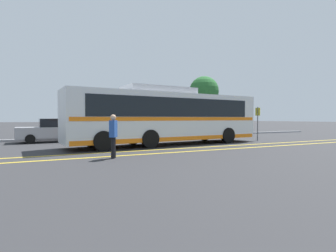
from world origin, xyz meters
TOP-DOWN VIEW (x-y plane):
  - ground_plane at (0.00, 0.00)m, footprint 220.00×220.00m
  - lane_strip_0 at (-1.13, -2.61)m, footprint 32.23×0.20m
  - lane_strip_1 at (-1.13, -3.91)m, footprint 32.23×0.20m
  - curb_strip at (-1.13, 6.00)m, footprint 40.23×0.36m
  - transit_bus at (-1.14, -0.41)m, footprint 12.70×3.61m
  - parked_car_1 at (-7.42, 4.64)m, footprint 4.63×2.19m
  - pedestrian_0 at (-5.50, -4.48)m, footprint 0.40×0.47m
  - bus_stop_sign at (5.88, -0.70)m, footprint 0.07×0.40m
  - tree_0 at (7.87, 9.29)m, footprint 3.21×3.21m

SIDE VIEW (x-z plane):
  - ground_plane at x=0.00m, z-range 0.00..0.00m
  - lane_strip_0 at x=-1.13m, z-range 0.00..0.01m
  - lane_strip_1 at x=-1.13m, z-range 0.00..0.01m
  - curb_strip at x=-1.13m, z-range 0.00..0.15m
  - parked_car_1 at x=-7.42m, z-range -0.01..1.58m
  - pedestrian_0 at x=-5.50m, z-range 0.13..1.89m
  - bus_stop_sign at x=5.88m, z-range 0.32..2.73m
  - transit_bus at x=-1.14m, z-range 0.04..3.50m
  - tree_0 at x=7.87m, z-range 1.47..7.66m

